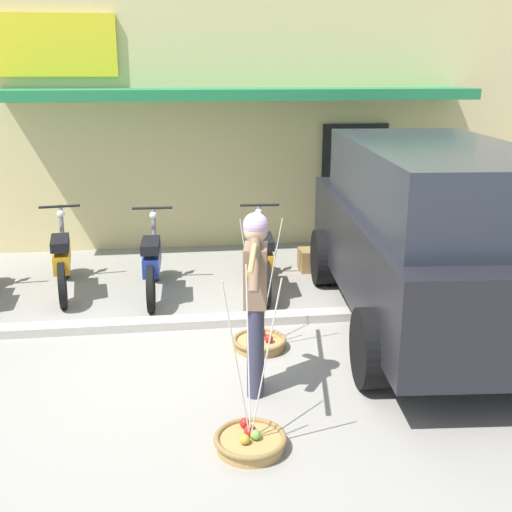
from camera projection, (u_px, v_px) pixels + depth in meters
ground_plane at (207, 351)px, 6.62m from camera, size 90.00×90.00×0.00m
sidewalk_curb at (204, 321)px, 7.27m from camera, size 20.00×0.24×0.10m
fruit_vendor at (256, 292)px, 5.53m from camera, size 0.36×1.83×1.70m
fruit_basket_left_side at (260, 341)px, 6.67m from camera, size 0.58×0.58×1.45m
fruit_basket_right_side at (250, 440)px, 4.90m from camera, size 0.58×0.58×1.45m
motorcycle_second_in_row at (63, 260)px, 8.24m from camera, size 0.54×1.81×1.09m
motorcycle_third_in_row at (153, 262)px, 8.13m from camera, size 0.54×1.82×1.09m
motorcycle_end_of_row at (262, 258)px, 8.31m from camera, size 0.54×1.82×1.09m
parked_truck at (430, 231)px, 6.99m from camera, size 2.45×4.94×2.10m
storefront_building at (225, 109)px, 12.35m from camera, size 13.00×6.00×4.20m
wooden_crate at (314, 260)px, 9.23m from camera, size 0.44×0.36×0.32m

